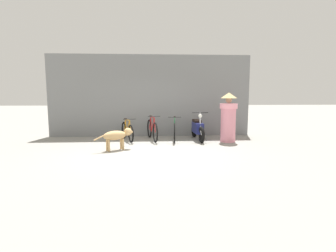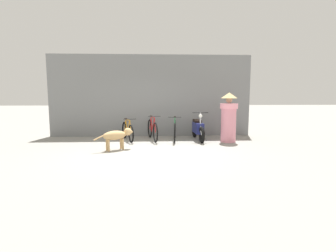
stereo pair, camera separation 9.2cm
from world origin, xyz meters
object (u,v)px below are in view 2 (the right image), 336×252
motorcycle (198,129)px  bicycle_1 (152,130)px  bicycle_2 (175,130)px  bicycle_0 (128,131)px  stray_dog (117,135)px  person_in_robes (229,117)px

motorcycle → bicycle_1: bearing=-97.5°
bicycle_2 → bicycle_1: bearing=-96.0°
bicycle_2 → bicycle_0: bearing=-88.9°
motorcycle → stray_dog: 3.20m
bicycle_1 → motorcycle: size_ratio=0.99×
bicycle_0 → person_in_robes: bearing=62.5°
motorcycle → person_in_robes: 1.22m
bicycle_0 → motorcycle: (2.63, -0.09, 0.08)m
bicycle_0 → motorcycle: size_ratio=0.87×
bicycle_2 → motorcycle: motorcycle is taller
motorcycle → stray_dog: size_ratio=1.60×
bicycle_1 → stray_dog: bearing=-43.4°
motorcycle → bicycle_2: bearing=-90.7°
bicycle_1 → bicycle_2: (0.83, -0.17, -0.01)m
bicycle_1 → person_in_robes: bearing=67.2°
bicycle_2 → stray_dog: 2.46m
motorcycle → stray_dog: (-2.78, -1.59, 0.04)m
motorcycle → stray_dog: bearing=-63.4°
stray_dog → person_in_robes: person_in_robes is taller
bicycle_0 → stray_dog: (-0.15, -1.68, 0.12)m
bicycle_0 → stray_dog: bicycle_0 is taller
bicycle_0 → bicycle_1: bicycle_1 is taller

